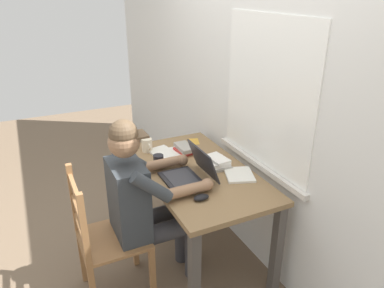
% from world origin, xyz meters
% --- Properties ---
extents(ground_plane, '(8.00, 8.00, 0.00)m').
position_xyz_m(ground_plane, '(0.00, 0.00, 0.00)').
color(ground_plane, brown).
extents(back_wall, '(6.00, 0.08, 2.60)m').
position_xyz_m(back_wall, '(0.00, 0.43, 1.30)').
color(back_wall, silver).
rests_on(back_wall, ground).
extents(desk, '(1.26, 0.69, 0.74)m').
position_xyz_m(desk, '(0.00, 0.00, 0.63)').
color(desk, olive).
rests_on(desk, ground).
extents(seated_person, '(0.50, 0.60, 1.23)m').
position_xyz_m(seated_person, '(0.10, -0.42, 0.67)').
color(seated_person, '#33383D').
rests_on(seated_person, ground).
extents(wooden_chair, '(0.42, 0.42, 0.92)m').
position_xyz_m(wooden_chair, '(0.10, -0.70, 0.45)').
color(wooden_chair, olive).
rests_on(wooden_chair, ground).
extents(laptop, '(0.33, 0.31, 0.22)m').
position_xyz_m(laptop, '(0.11, -0.10, 0.79)').
color(laptop, '#232328').
rests_on(laptop, desk).
extents(computer_mouse, '(0.06, 0.10, 0.03)m').
position_xyz_m(computer_mouse, '(0.36, -0.15, 0.76)').
color(computer_mouse, black).
rests_on(computer_mouse, desk).
extents(coffee_mug_white, '(0.12, 0.08, 0.10)m').
position_xyz_m(coffee_mug_white, '(-0.45, -0.21, 0.79)').
color(coffee_mug_white, beige).
rests_on(coffee_mug_white, desk).
extents(coffee_mug_dark, '(0.11, 0.07, 0.09)m').
position_xyz_m(coffee_mug_dark, '(-0.16, -0.22, 0.78)').
color(coffee_mug_dark, black).
rests_on(coffee_mug_dark, desk).
extents(book_stack_main, '(0.20, 0.16, 0.07)m').
position_xyz_m(book_stack_main, '(0.01, 0.17, 0.77)').
color(book_stack_main, gray).
rests_on(book_stack_main, desk).
extents(book_stack_side, '(0.19, 0.13, 0.06)m').
position_xyz_m(book_stack_side, '(-0.30, 0.04, 0.77)').
color(book_stack_side, '#BC332D').
rests_on(book_stack_side, desk).
extents(paper_pile_near_laptop, '(0.20, 0.20, 0.01)m').
position_xyz_m(paper_pile_near_laptop, '(-0.33, -0.00, 0.74)').
color(paper_pile_near_laptop, white).
rests_on(paper_pile_near_laptop, desk).
extents(paper_pile_back_corner, '(0.25, 0.20, 0.01)m').
position_xyz_m(paper_pile_back_corner, '(-0.36, -0.12, 0.75)').
color(paper_pile_back_corner, silver).
rests_on(paper_pile_back_corner, desk).
extents(paper_pile_side, '(0.26, 0.25, 0.02)m').
position_xyz_m(paper_pile_side, '(0.20, 0.22, 0.75)').
color(paper_pile_side, silver).
rests_on(paper_pile_side, desk).
extents(landscape_photo_print, '(0.15, 0.13, 0.00)m').
position_xyz_m(landscape_photo_print, '(-0.46, 0.20, 0.74)').
color(landscape_photo_print, gold).
rests_on(landscape_photo_print, desk).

